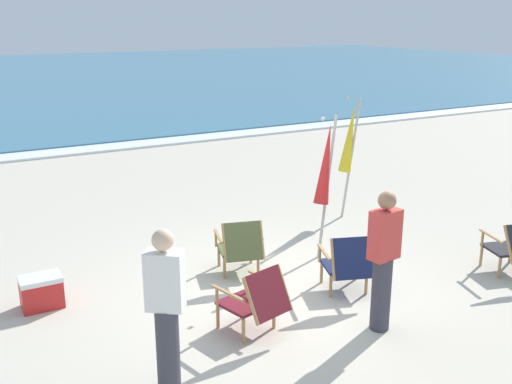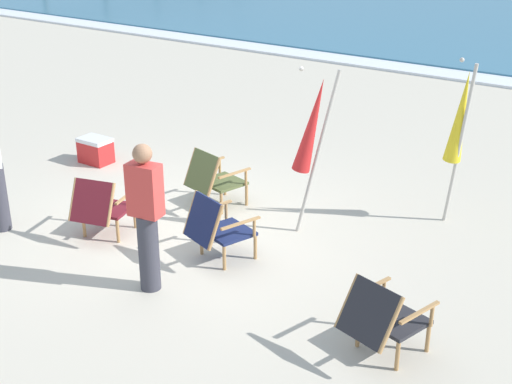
{
  "view_description": "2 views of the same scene",
  "coord_description": "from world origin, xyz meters",
  "px_view_note": "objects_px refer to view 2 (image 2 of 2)",
  "views": [
    {
      "loc": [
        -3.63,
        -5.99,
        3.43
      ],
      "look_at": [
        0.52,
        1.58,
        0.87
      ],
      "focal_mm": 42.0,
      "sensor_mm": 36.0,
      "label": 1
    },
    {
      "loc": [
        5.17,
        -6.17,
        3.94
      ],
      "look_at": [
        0.83,
        0.25,
        0.64
      ],
      "focal_mm": 50.0,
      "sensor_mm": 36.0,
      "label": 2
    }
  ],
  "objects_px": {
    "umbrella_furled_yellow": "(460,119)",
    "beach_chair_mid_center": "(213,178)",
    "beach_chair_front_right": "(101,206)",
    "person_by_waterline": "(146,217)",
    "beach_chair_back_left": "(383,316)",
    "umbrella_furled_red": "(312,127)",
    "beach_chair_far_center": "(217,226)",
    "cooler_box": "(96,150)"
  },
  "relations": [
    {
      "from": "umbrella_furled_yellow",
      "to": "umbrella_furled_red",
      "type": "xyz_separation_m",
      "value": [
        -1.35,
        -1.23,
        -0.02
      ]
    },
    {
      "from": "beach_chair_far_center",
      "to": "umbrella_furled_red",
      "type": "relative_size",
      "value": 0.4
    },
    {
      "from": "beach_chair_back_left",
      "to": "cooler_box",
      "type": "relative_size",
      "value": 1.82
    },
    {
      "from": "beach_chair_front_right",
      "to": "cooler_box",
      "type": "height_order",
      "value": "beach_chair_front_right"
    },
    {
      "from": "umbrella_furled_yellow",
      "to": "umbrella_furled_red",
      "type": "height_order",
      "value": "umbrella_furled_yellow"
    },
    {
      "from": "umbrella_furled_yellow",
      "to": "person_by_waterline",
      "type": "xyz_separation_m",
      "value": [
        -2.07,
        -3.37,
        -0.55
      ]
    },
    {
      "from": "person_by_waterline",
      "to": "cooler_box",
      "type": "distance_m",
      "value": 4.1
    },
    {
      "from": "beach_chair_front_right",
      "to": "umbrella_furled_red",
      "type": "distance_m",
      "value": 2.7
    },
    {
      "from": "beach_chair_front_right",
      "to": "cooler_box",
      "type": "bearing_deg",
      "value": 137.59
    },
    {
      "from": "umbrella_furled_yellow",
      "to": "beach_chair_mid_center",
      "type": "bearing_deg",
      "value": -154.84
    },
    {
      "from": "beach_chair_back_left",
      "to": "cooler_box",
      "type": "bearing_deg",
      "value": 159.94
    },
    {
      "from": "beach_chair_mid_center",
      "to": "person_by_waterline",
      "type": "height_order",
      "value": "person_by_waterline"
    },
    {
      "from": "beach_chair_back_left",
      "to": "umbrella_furled_yellow",
      "type": "xyz_separation_m",
      "value": [
        -0.48,
        3.1,
        0.96
      ]
    },
    {
      "from": "beach_chair_far_center",
      "to": "person_by_waterline",
      "type": "distance_m",
      "value": 1.01
    },
    {
      "from": "umbrella_furled_yellow",
      "to": "beach_chair_far_center",
      "type": "bearing_deg",
      "value": -126.81
    },
    {
      "from": "person_by_waterline",
      "to": "beach_chair_mid_center",
      "type": "bearing_deg",
      "value": 109.07
    },
    {
      "from": "beach_chair_front_right",
      "to": "beach_chair_back_left",
      "type": "bearing_deg",
      "value": -4.69
    },
    {
      "from": "beach_chair_front_right",
      "to": "beach_chair_back_left",
      "type": "height_order",
      "value": "beach_chair_front_right"
    },
    {
      "from": "beach_chair_back_left",
      "to": "beach_chair_mid_center",
      "type": "distance_m",
      "value": 3.72
    },
    {
      "from": "umbrella_furled_red",
      "to": "cooler_box",
      "type": "xyz_separation_m",
      "value": [
        -3.98,
        0.25,
        -1.16
      ]
    },
    {
      "from": "umbrella_furled_yellow",
      "to": "person_by_waterline",
      "type": "height_order",
      "value": "umbrella_furled_yellow"
    },
    {
      "from": "beach_chair_far_center",
      "to": "cooler_box",
      "type": "bearing_deg",
      "value": 156.82
    },
    {
      "from": "beach_chair_front_right",
      "to": "beach_chair_mid_center",
      "type": "relative_size",
      "value": 1.02
    },
    {
      "from": "beach_chair_far_center",
      "to": "umbrella_furled_red",
      "type": "xyz_separation_m",
      "value": [
        0.5,
        1.24,
        0.93
      ]
    },
    {
      "from": "umbrella_furled_red",
      "to": "cooler_box",
      "type": "height_order",
      "value": "umbrella_furled_red"
    },
    {
      "from": "beach_chair_back_left",
      "to": "umbrella_furled_yellow",
      "type": "relative_size",
      "value": 0.42
    },
    {
      "from": "cooler_box",
      "to": "beach_chair_far_center",
      "type": "bearing_deg",
      "value": -23.18
    },
    {
      "from": "beach_chair_back_left",
      "to": "beach_chair_far_center",
      "type": "height_order",
      "value": "beach_chair_far_center"
    },
    {
      "from": "beach_chair_mid_center",
      "to": "person_by_waterline",
      "type": "bearing_deg",
      "value": -70.93
    },
    {
      "from": "beach_chair_back_left",
      "to": "cooler_box",
      "type": "distance_m",
      "value": 6.2
    },
    {
      "from": "beach_chair_front_right",
      "to": "person_by_waterline",
      "type": "distance_m",
      "value": 1.47
    },
    {
      "from": "beach_chair_mid_center",
      "to": "beach_chair_far_center",
      "type": "xyz_separation_m",
      "value": [
        0.93,
        -1.16,
        0.0
      ]
    },
    {
      "from": "beach_chair_far_center",
      "to": "umbrella_furled_yellow",
      "type": "bearing_deg",
      "value": 53.19
    },
    {
      "from": "beach_chair_mid_center",
      "to": "umbrella_furled_yellow",
      "type": "relative_size",
      "value": 0.39
    },
    {
      "from": "umbrella_furled_red",
      "to": "beach_chair_far_center",
      "type": "bearing_deg",
      "value": -111.72
    },
    {
      "from": "beach_chair_mid_center",
      "to": "person_by_waterline",
      "type": "distance_m",
      "value": 2.22
    },
    {
      "from": "beach_chair_mid_center",
      "to": "umbrella_furled_yellow",
      "type": "bearing_deg",
      "value": 25.16
    },
    {
      "from": "beach_chair_mid_center",
      "to": "person_by_waterline",
      "type": "xyz_separation_m",
      "value": [
        0.71,
        -2.06,
        0.41
      ]
    },
    {
      "from": "person_by_waterline",
      "to": "umbrella_furled_red",
      "type": "bearing_deg",
      "value": 71.57
    },
    {
      "from": "beach_chair_front_right",
      "to": "person_by_waterline",
      "type": "relative_size",
      "value": 0.52
    },
    {
      "from": "beach_chair_mid_center",
      "to": "umbrella_furled_red",
      "type": "xyz_separation_m",
      "value": [
        1.42,
        0.08,
        0.94
      ]
    },
    {
      "from": "person_by_waterline",
      "to": "cooler_box",
      "type": "height_order",
      "value": "person_by_waterline"
    }
  ]
}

